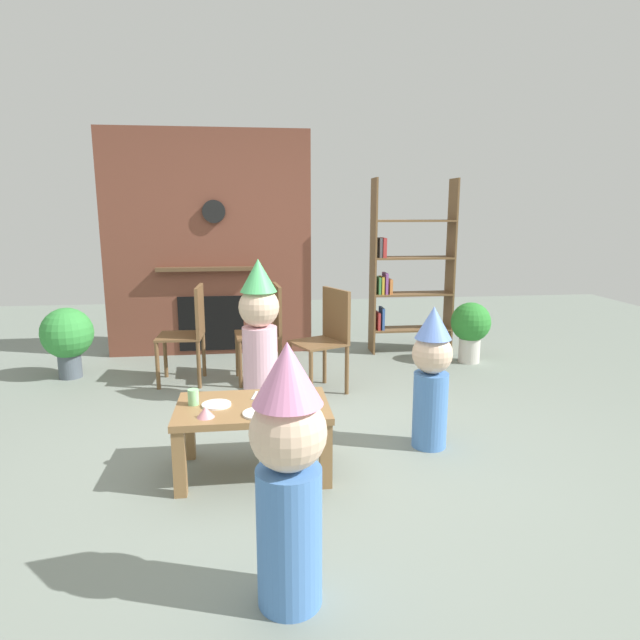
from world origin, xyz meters
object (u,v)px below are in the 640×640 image
(child_with_cone_hat, at_px, (289,470))
(birthday_cake_slice, at_px, (206,412))
(paper_plate_rear, at_px, (260,413))
(potted_plant_short, at_px, (67,336))
(coffee_table, at_px, (253,417))
(paper_plate_front, at_px, (216,405))
(paper_cup_center, at_px, (193,397))
(potted_plant_tall, at_px, (471,326))
(paper_cup_far_left, at_px, (313,401))
(paper_cup_near_right, at_px, (307,407))
(paper_cup_near_left, at_px, (286,394))
(dining_chair_left, at_px, (190,328))
(child_in_pink, at_px, (431,374))
(dining_chair_middle, at_px, (267,327))
(child_by_the_chairs, at_px, (259,328))
(bookshelf, at_px, (406,273))
(dining_chair_right, at_px, (327,334))

(child_with_cone_hat, bearing_deg, birthday_cake_slice, 15.30)
(paper_plate_rear, xyz_separation_m, potted_plant_short, (-1.76, 2.29, -0.03))
(coffee_table, relative_size, paper_plate_front, 5.22)
(paper_plate_rear, bearing_deg, paper_cup_center, 152.05)
(paper_plate_front, relative_size, potted_plant_tall, 0.28)
(paper_cup_far_left, xyz_separation_m, potted_plant_tall, (1.90, 2.30, -0.10))
(paper_cup_near_right, xyz_separation_m, paper_cup_center, (-0.65, 0.25, 0.00))
(paper_cup_center, height_order, child_with_cone_hat, child_with_cone_hat)
(paper_cup_near_left, bearing_deg, coffee_table, -167.51)
(dining_chair_left, bearing_deg, child_in_pink, 139.34)
(paper_plate_front, xyz_separation_m, dining_chair_middle, (0.36, 1.81, 0.07))
(paper_plate_front, xyz_separation_m, child_with_cone_hat, (0.35, -1.17, 0.14))
(paper_cup_near_left, distance_m, paper_cup_far_left, 0.23)
(child_in_pink, relative_size, child_by_the_chairs, 0.81)
(coffee_table, relative_size, paper_cup_near_right, 9.75)
(paper_plate_rear, bearing_deg, paper_cup_far_left, 5.94)
(bookshelf, xyz_separation_m, child_with_cone_hat, (-1.57, -3.86, -0.30))
(paper_cup_near_left, distance_m, potted_plant_tall, 2.95)
(paper_cup_near_left, bearing_deg, child_by_the_chairs, 96.62)
(birthday_cake_slice, relative_size, dining_chair_right, 0.11)
(paper_cup_far_left, bearing_deg, paper_plate_front, 165.98)
(child_with_cone_hat, bearing_deg, dining_chair_middle, -7.01)
(paper_cup_near_right, relative_size, paper_cup_far_left, 0.91)
(potted_plant_tall, bearing_deg, dining_chair_right, -156.12)
(birthday_cake_slice, xyz_separation_m, dining_chair_middle, (0.41, 1.99, 0.05))
(dining_chair_right, relative_size, potted_plant_tall, 1.42)
(coffee_table, bearing_deg, child_with_cone_hat, -83.14)
(dining_chair_right, bearing_deg, paper_cup_center, 30.09)
(paper_cup_near_left, relative_size, birthday_cake_slice, 0.85)
(paper_cup_far_left, relative_size, child_in_pink, 0.11)
(paper_cup_near_left, height_order, paper_plate_front, paper_cup_near_left)
(birthday_cake_slice, bearing_deg, dining_chair_left, 98.31)
(birthday_cake_slice, xyz_separation_m, dining_chair_left, (-0.29, 2.00, 0.05))
(child_in_pink, distance_m, dining_chair_left, 2.37)
(birthday_cake_slice, bearing_deg, paper_plate_front, 74.77)
(child_by_the_chairs, relative_size, potted_plant_tall, 1.88)
(paper_cup_near_left, xyz_separation_m, dining_chair_middle, (-0.06, 1.78, 0.04))
(paper_plate_rear, xyz_separation_m, dining_chair_left, (-0.59, 2.00, 0.07))
(paper_plate_front, xyz_separation_m, potted_plant_tall, (2.47, 2.16, -0.05))
(paper_cup_far_left, xyz_separation_m, child_in_pink, (0.83, 0.35, 0.03))
(child_by_the_chairs, bearing_deg, paper_plate_front, -9.76)
(paper_cup_near_left, xyz_separation_m, paper_plate_rear, (-0.16, -0.21, -0.04))
(paper_cup_near_right, height_order, child_with_cone_hat, child_with_cone_hat)
(dining_chair_left, bearing_deg, potted_plant_short, -11.94)
(bookshelf, relative_size, dining_chair_left, 2.11)
(birthday_cake_slice, bearing_deg, paper_cup_far_left, 3.71)
(paper_cup_near_left, relative_size, dining_chair_middle, 0.09)
(dining_chair_left, distance_m, dining_chair_middle, 0.70)
(child_in_pink, height_order, child_by_the_chairs, child_by_the_chairs)
(paper_plate_front, bearing_deg, dining_chair_left, 100.62)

